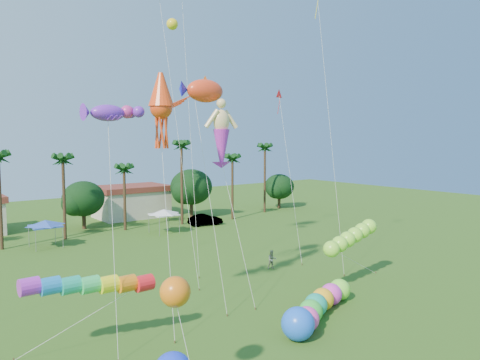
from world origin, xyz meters
TOP-DOWN VIEW (x-y plane):
  - ground at (0.00, 0.00)m, footprint 160.00×160.00m
  - tree_line at (3.57, 44.00)m, footprint 69.46×8.91m
  - buildings_row at (-3.09, 50.00)m, footprint 35.00×7.00m
  - tent_row at (-6.00, 36.33)m, footprint 31.00×4.00m
  - car_b at (15.09, 37.35)m, footprint 4.87×2.36m
  - spectator_b at (8.01, 15.57)m, footprint 1.02×0.93m
  - caterpillar_inflatable at (2.25, 4.71)m, footprint 9.46×5.18m
  - rainbow_tube at (-9.84, 8.75)m, footprint 8.60×2.96m
  - green_worm at (7.36, 7.94)m, footprint 10.46×3.84m
  - orange_ball_kite at (-9.96, 1.77)m, footprint 1.45×2.19m
  - merman_kite at (0.28, 12.62)m, footprint 2.45×5.12m
  - fish_kite at (-0.49, 13.60)m, footprint 4.80×6.47m
  - squid_kite at (-5.71, 10.75)m, footprint 2.18×4.45m
  - lobster_kite at (-9.17, 10.85)m, footprint 4.09×5.42m
  - delta_kite_red at (12.46, 19.58)m, footprint 2.06×5.20m

SIDE VIEW (x-z plane):
  - ground at x=0.00m, z-range 0.00..0.00m
  - car_b at x=15.09m, z-range 0.00..1.54m
  - caterpillar_inflatable at x=2.25m, z-range -0.16..1.84m
  - spectator_b at x=8.01m, z-range 0.00..1.72m
  - buildings_row at x=-3.09m, z-range 0.00..4.00m
  - tent_row at x=-6.00m, z-range 2.45..3.05m
  - green_worm at x=7.36m, z-range 1.31..5.46m
  - rainbow_tube at x=-9.84m, z-range 1.49..5.43m
  - tree_line at x=3.57m, z-range -1.22..9.78m
  - orange_ball_kite at x=-9.96m, z-range 2.24..8.10m
  - merman_kite at x=0.28m, z-range 4.72..19.12m
  - lobster_kite at x=-9.17m, z-range 6.34..20.45m
  - squid_kite at x=-5.71m, z-range 5.77..21.89m
  - fish_kite at x=-0.49m, z-range 7.23..23.62m
  - delta_kite_red at x=12.46m, z-range 7.59..24.51m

